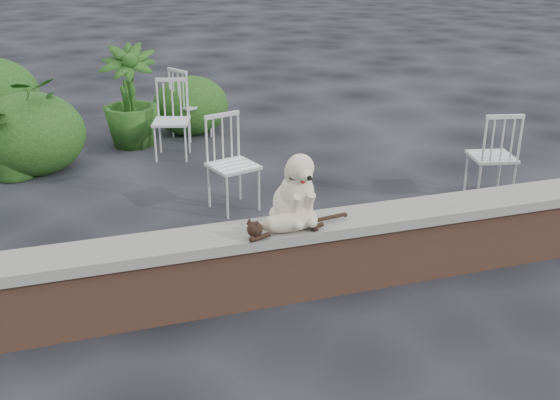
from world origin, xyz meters
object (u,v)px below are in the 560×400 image
object	(u,v)px
potted_plant_b	(129,97)
dog	(293,186)
chair_a	(233,164)
cat	(289,221)
chair_b	(171,120)
chair_e	(191,103)
chair_c	(492,155)
potted_plant_a	(11,128)

from	to	relation	value
potted_plant_b	dog	bearing A→B (deg)	-79.76
chair_a	potted_plant_b	xyz separation A→B (m)	(-0.72, 2.44, 0.17)
dog	cat	distance (m)	0.27
dog	chair_b	distance (m)	3.54
chair_b	dog	bearing A→B (deg)	-67.44
chair_e	chair_b	world-z (taller)	same
chair_c	potted_plant_a	size ratio (longest dim) A/B	0.84
chair_b	chair_e	bearing A→B (deg)	80.73
chair_e	chair_a	bearing A→B (deg)	150.16
potted_plant_b	chair_e	bearing A→B (deg)	9.63
cat	potted_plant_b	xyz separation A→B (m)	(-0.67, 4.30, -0.02)
chair_c	chair_e	distance (m)	3.99
chair_e	potted_plant_a	size ratio (longest dim) A/B	0.84
chair_e	potted_plant_a	world-z (taller)	potted_plant_a
potted_plant_a	chair_a	bearing A→B (deg)	-39.08
chair_e	potted_plant_a	distance (m)	2.34
dog	potted_plant_b	xyz separation A→B (m)	(-0.75, 4.15, -0.22)
dog	potted_plant_b	distance (m)	4.22
chair_e	potted_plant_b	distance (m)	0.83
dog	potted_plant_b	size ratio (longest dim) A/B	0.45
chair_a	chair_b	size ratio (longest dim) A/B	1.00
chair_c	dog	bearing A→B (deg)	37.58
chair_a	chair_c	bearing A→B (deg)	-28.29
chair_c	potted_plant_b	bearing A→B (deg)	-29.16
chair_c	chair_a	size ratio (longest dim) A/B	1.00
chair_e	chair_b	distance (m)	0.87
dog	cat	xyz separation A→B (m)	(-0.08, -0.15, -0.20)
potted_plant_a	chair_c	bearing A→B (deg)	-25.60
chair_c	chair_e	size ratio (longest dim) A/B	1.00
dog	chair_b	bearing A→B (deg)	90.78
cat	chair_a	world-z (taller)	chair_a
chair_e	chair_a	size ratio (longest dim) A/B	1.00
dog	chair_e	distance (m)	4.30
chair_b	potted_plant_b	xyz separation A→B (m)	(-0.41, 0.64, 0.17)
dog	chair_c	size ratio (longest dim) A/B	0.61
chair_c	chair_b	xyz separation A→B (m)	(-2.89, 2.33, 0.00)
dog	potted_plant_a	world-z (taller)	dog
chair_c	potted_plant_a	world-z (taller)	potted_plant_a
potted_plant_a	potted_plant_b	bearing A→B (deg)	28.39
cat	chair_a	bearing A→B (deg)	83.63
chair_a	chair_b	xyz separation A→B (m)	(-0.31, 1.80, 0.00)
chair_e	chair_a	xyz separation A→B (m)	(-0.07, -2.58, 0.00)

